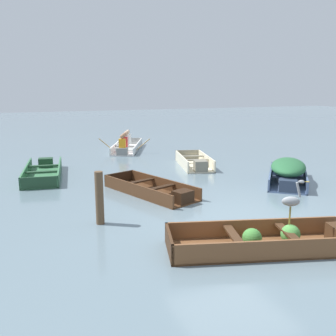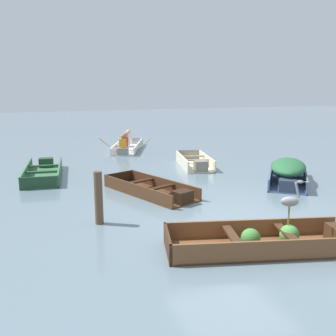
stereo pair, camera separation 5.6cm
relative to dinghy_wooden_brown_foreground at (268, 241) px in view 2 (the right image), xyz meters
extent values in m
plane|color=slate|center=(0.34, 1.75, -0.14)|extent=(80.00, 80.00, 0.00)
cube|color=brown|center=(-0.16, 0.03, -0.12)|extent=(3.52, 1.93, 0.04)
cube|color=brown|center=(-0.02, 0.52, 0.04)|extent=(3.25, 0.96, 0.37)
cube|color=brown|center=(-0.30, -0.45, 0.04)|extent=(3.25, 0.96, 0.37)
cube|color=#3F2716|center=(-1.75, 0.48, 0.04)|extent=(0.33, 1.03, 0.37)
cube|color=#3F2716|center=(0.33, -0.10, 0.14)|extent=(0.41, 0.96, 0.04)
cube|color=#3F2716|center=(-0.65, 0.17, 0.14)|extent=(0.41, 0.96, 0.04)
sphere|color=#4C9342|center=(0.43, -0.03, 0.07)|extent=(0.35, 0.35, 0.35)
sphere|color=#428438|center=(-0.32, 0.08, 0.07)|extent=(0.35, 0.35, 0.35)
cube|color=#4C2D19|center=(-0.83, 4.19, -0.12)|extent=(1.99, 3.11, 0.04)
cube|color=#4C2D19|center=(-0.37, 4.36, 0.03)|extent=(1.07, 2.77, 0.34)
cube|color=#4C2D19|center=(-1.29, 4.02, 0.03)|extent=(1.07, 2.77, 0.34)
cube|color=black|center=(-1.34, 5.55, 0.03)|extent=(0.98, 0.40, 0.34)
cube|color=black|center=(-0.38, 2.98, 0.04)|extent=(0.56, 0.50, 0.31)
cube|color=black|center=(-0.68, 3.78, 0.11)|extent=(0.92, 0.47, 0.04)
cube|color=black|center=(-0.99, 4.60, 0.11)|extent=(0.92, 0.47, 0.04)
cube|color=#475B7F|center=(3.43, 3.72, -0.12)|extent=(2.44, 2.67, 0.04)
cube|color=#475B7F|center=(3.82, 3.40, 0.04)|extent=(1.65, 2.03, 0.37)
cube|color=#475B7F|center=(3.03, 4.04, 0.04)|extent=(1.65, 2.03, 0.37)
cube|color=#273246|center=(4.22, 4.70, 0.04)|extent=(0.86, 0.70, 0.37)
cube|color=#273246|center=(2.74, 2.86, 0.06)|extent=(0.60, 0.58, 0.33)
cube|color=#273246|center=(3.19, 3.42, 0.13)|extent=(0.85, 0.73, 0.04)
cube|color=#273246|center=(3.67, 4.02, 0.13)|extent=(0.85, 0.73, 0.04)
ellipsoid|color=#286038|center=(3.43, 3.72, 0.36)|extent=(2.11, 2.27, 0.45)
cube|color=beige|center=(1.86, 7.01, -0.12)|extent=(1.52, 2.61, 0.04)
cube|color=beige|center=(2.31, 6.90, 0.06)|extent=(0.62, 2.40, 0.41)
cube|color=beige|center=(1.41, 7.12, 0.06)|extent=(0.62, 2.40, 0.41)
cube|color=gray|center=(2.14, 8.18, 0.06)|extent=(0.96, 0.27, 0.41)
cube|color=gray|center=(1.62, 5.99, 0.08)|extent=(0.51, 0.45, 0.37)
cube|color=gray|center=(1.78, 6.65, 0.16)|extent=(0.89, 0.36, 0.04)
cube|color=gray|center=(1.95, 7.37, 0.16)|extent=(0.89, 0.36, 0.04)
cube|color=#387047|center=(-3.42, 7.29, -0.12)|extent=(1.48, 3.28, 0.04)
cube|color=#387047|center=(-3.93, 7.36, 0.04)|extent=(0.47, 3.14, 0.36)
cube|color=#387047|center=(-2.91, 7.23, 0.04)|extent=(0.47, 3.14, 0.36)
cube|color=#1E3D27|center=(-3.62, 5.75, 0.04)|extent=(1.07, 0.19, 0.36)
cube|color=#1E3D27|center=(-3.23, 8.68, 0.06)|extent=(0.53, 0.42, 0.33)
cube|color=#1E3D27|center=(-3.36, 7.76, 0.13)|extent=(0.99, 0.29, 0.04)
cube|color=#1E3D27|center=(-3.48, 6.82, 0.13)|extent=(0.99, 0.29, 0.04)
cube|color=white|center=(0.59, 11.50, -0.12)|extent=(2.31, 3.52, 0.04)
cube|color=white|center=(1.04, 11.30, 0.02)|extent=(1.41, 3.12, 0.34)
cube|color=white|center=(0.13, 11.69, 0.02)|extent=(1.41, 3.12, 0.34)
cube|color=gray|center=(1.26, 13.02, 0.02)|extent=(0.97, 0.46, 0.34)
cube|color=gray|center=(-0.02, 10.11, 0.04)|extent=(0.57, 0.52, 0.30)
cube|color=gray|center=(0.38, 11.03, 0.11)|extent=(0.93, 0.52, 0.04)
cube|color=gray|center=(0.79, 11.96, 0.11)|extent=(0.93, 0.52, 0.04)
cube|color=white|center=(0.70, 11.77, 0.35)|extent=(0.33, 0.28, 0.44)
sphere|color=beige|center=(0.70, 11.77, 0.67)|extent=(0.18, 0.18, 0.18)
cube|color=white|center=(0.47, 11.22, 0.35)|extent=(0.33, 0.28, 0.44)
sphere|color=tan|center=(0.47, 11.22, 0.67)|extent=(0.18, 0.18, 0.18)
cube|color=red|center=(0.23, 10.68, 0.35)|extent=(0.33, 0.28, 0.44)
sphere|color=#9E7051|center=(0.23, 10.68, 0.67)|extent=(0.18, 0.18, 0.18)
cube|color=orange|center=(-0.01, 10.14, 0.35)|extent=(0.33, 0.28, 0.44)
sphere|color=#9E7051|center=(-0.01, 10.14, 0.67)|extent=(0.18, 0.18, 0.18)
cylinder|color=tan|center=(0.98, 10.35, 0.24)|extent=(0.60, 0.30, 0.55)
cylinder|color=tan|center=(-0.52, 11.01, 0.24)|extent=(0.60, 0.30, 0.55)
cylinder|color=olive|center=(0.44, 0.04, 0.42)|extent=(0.02, 0.02, 0.35)
cylinder|color=olive|center=(0.41, -0.02, 0.42)|extent=(0.02, 0.02, 0.35)
ellipsoid|color=#93999E|center=(0.42, 0.01, 0.69)|extent=(0.35, 0.27, 0.18)
cylinder|color=#93999E|center=(0.53, -0.04, 0.91)|extent=(0.12, 0.09, 0.28)
ellipsoid|color=#93999E|center=(0.57, -0.06, 1.06)|extent=(0.13, 0.10, 0.06)
cone|color=gold|center=(0.64, -0.10, 1.06)|extent=(0.10, 0.07, 0.02)
cylinder|color=brown|center=(-2.58, 2.37, 0.43)|extent=(0.18, 0.18, 1.14)
camera|label=1|loc=(-4.04, -5.17, 2.70)|focal=40.00mm
camera|label=2|loc=(-3.99, -5.19, 2.70)|focal=40.00mm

